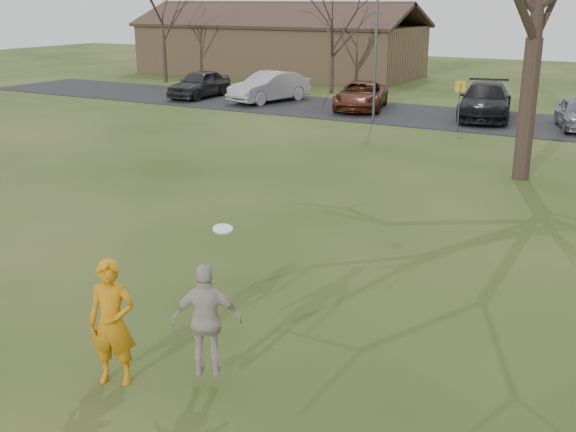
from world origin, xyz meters
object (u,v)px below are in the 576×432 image
object	(u,v)px
car_1	(269,87)
building	(278,47)
car_0	(199,84)
car_2	(361,96)
car_3	(485,101)
catching_play	(207,320)
player_defender	(112,323)
lamp_post	(377,31)

from	to	relation	value
car_1	building	world-z (taller)	building
car_0	car_2	bearing A→B (deg)	0.13
car_3	catching_play	size ratio (longest dim) A/B	2.55
car_0	catching_play	bearing A→B (deg)	-55.72
car_1	car_3	size ratio (longest dim) A/B	0.87
player_defender	lamp_post	xyz separation A→B (m)	(-5.41, 22.48, 3.04)
player_defender	car_3	world-z (taller)	player_defender
catching_play	building	bearing A→B (deg)	118.89
car_0	catching_play	xyz separation A→B (m)	(18.08, -24.31, 0.26)
player_defender	lamp_post	distance (m)	23.32
player_defender	building	size ratio (longest dim) A/B	0.09
car_2	catching_play	world-z (taller)	catching_play
car_0	building	world-z (taller)	building
car_1	catching_play	xyz separation A→B (m)	(13.81, -24.72, 0.22)
player_defender	building	world-z (taller)	building
lamp_post	player_defender	bearing A→B (deg)	-76.47
player_defender	catching_play	distance (m)	1.37
car_0	car_3	xyz separation A→B (m)	(15.63, 0.68, 0.05)
car_0	car_2	size ratio (longest dim) A/B	0.90
player_defender	lamp_post	bearing A→B (deg)	79.89
car_0	lamp_post	world-z (taller)	lamp_post
car_0	building	size ratio (longest dim) A/B	0.21
car_2	car_3	xyz separation A→B (m)	(6.06, 0.26, 0.12)
catching_play	building	distance (m)	42.79
car_0	car_1	xyz separation A→B (m)	(4.28, 0.41, 0.04)
car_0	lamp_post	size ratio (longest dim) A/B	0.70
car_3	lamp_post	xyz separation A→B (m)	(-4.22, -3.03, 3.13)
car_2	lamp_post	xyz separation A→B (m)	(1.84, -2.77, 3.25)
player_defender	car_0	xyz separation A→B (m)	(-16.82, 24.84, -0.14)
lamp_post	car_0	bearing A→B (deg)	168.34
car_0	building	bearing A→B (deg)	98.79
car_3	catching_play	xyz separation A→B (m)	(2.45, -24.99, 0.21)
car_2	player_defender	bearing A→B (deg)	-89.33
lamp_post	car_3	bearing A→B (deg)	35.71
car_3	lamp_post	bearing A→B (deg)	-155.73
car_0	car_3	bearing A→B (deg)	0.13
car_2	car_3	world-z (taller)	car_3
catching_play	lamp_post	bearing A→B (deg)	106.90
car_0	lamp_post	xyz separation A→B (m)	(11.41, -2.35, 3.18)
car_2	car_1	bearing A→B (deg)	164.75
lamp_post	catching_play	bearing A→B (deg)	-73.10
car_2	car_3	size ratio (longest dim) A/B	0.88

